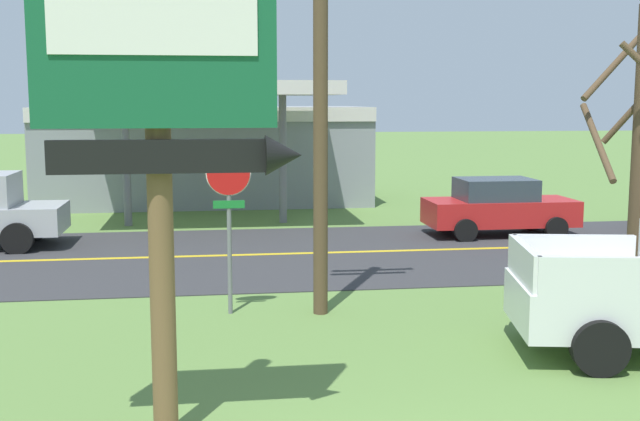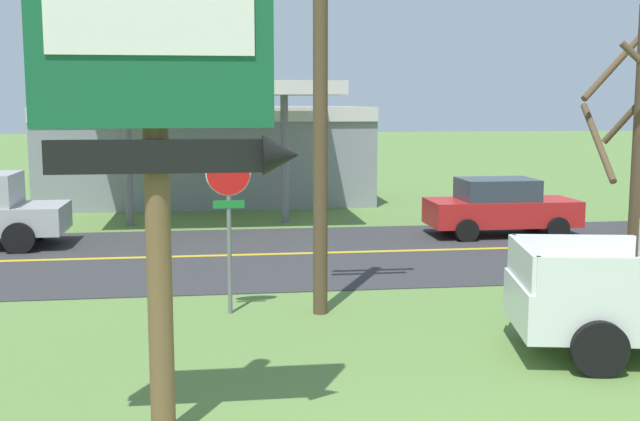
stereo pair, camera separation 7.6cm
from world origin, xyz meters
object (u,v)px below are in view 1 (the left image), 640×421
stop_sign (229,203)px  utility_pole (321,57)px  gas_station (206,151)px  motel_sign (162,81)px  car_red_far_lane (499,207)px

stop_sign → utility_pole: size_ratio=0.34×
utility_pole → stop_sign: bearing=173.0°
stop_sign → gas_station: (-0.43, 16.36, -0.08)m
motel_sign → stop_sign: size_ratio=2.05×
car_red_far_lane → utility_pole: bearing=-129.2°
gas_station → utility_pole: bearing=-82.9°
utility_pole → gas_station: size_ratio=0.72×
motel_sign → gas_station: 21.94m
motel_sign → gas_station: (0.38, 21.83, -2.10)m
motel_sign → utility_pole: (2.44, 5.27, 0.55)m
gas_station → car_red_far_lane: (8.26, -8.96, -1.11)m
stop_sign → motel_sign: bearing=-98.5°
utility_pole → car_red_far_lane: utility_pole is taller
stop_sign → gas_station: size_ratio=0.25×
motel_sign → car_red_far_lane: size_ratio=1.44×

